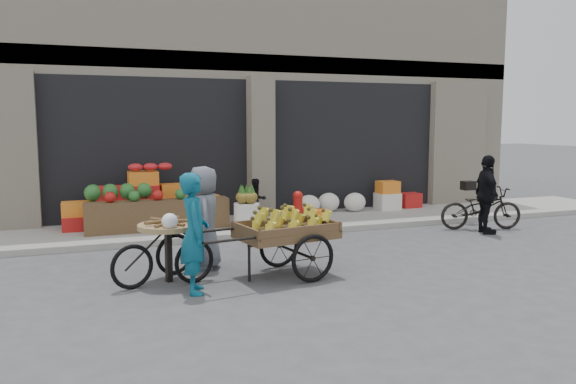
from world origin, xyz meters
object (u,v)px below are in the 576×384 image
object	(u,v)px
fire_hydrant	(298,206)
vendor_woman	(194,233)
seated_person	(257,200)
bicycle	(481,208)
vendor_grey	(204,217)
orange_bucket	(321,216)
banana_cart	(283,229)
cyclist	(487,195)
pineapple_bin	(247,215)
tricycle_cart	(168,243)

from	to	relation	value
fire_hydrant	vendor_woman	world-z (taller)	vendor_woman
seated_person	bicycle	size ratio (longest dim) A/B	0.54
vendor_grey	orange_bucket	bearing A→B (deg)	133.34
banana_cart	cyclist	xyz separation A→B (m)	(4.96, 1.57, 0.09)
pineapple_bin	vendor_grey	xyz separation A→B (m)	(-1.38, -2.40, 0.42)
pineapple_bin	banana_cart	bearing A→B (deg)	-96.93
banana_cart	bicycle	xyz separation A→B (m)	(5.16, 1.97, -0.26)
vendor_grey	cyclist	world-z (taller)	cyclist
fire_hydrant	vendor_woman	xyz separation A→B (m)	(-2.87, -3.57, 0.30)
banana_cart	vendor_woman	bearing A→B (deg)	-175.84
vendor_woman	cyclist	bearing A→B (deg)	-66.05
seated_person	orange_bucket	bearing A→B (deg)	-40.26
pineapple_bin	orange_bucket	world-z (taller)	pineapple_bin
pineapple_bin	orange_bucket	xyz separation A→B (m)	(1.60, -0.10, -0.10)
cyclist	seated_person	bearing A→B (deg)	77.96
fire_hydrant	orange_bucket	bearing A→B (deg)	-5.71
orange_bucket	vendor_grey	distance (m)	3.80
fire_hydrant	vendor_grey	bearing A→B (deg)	-136.56
pineapple_bin	vendor_woman	size ratio (longest dim) A/B	0.32
banana_cart	cyclist	distance (m)	5.20
tricycle_cart	vendor_woman	bearing A→B (deg)	-86.74
orange_bucket	pineapple_bin	bearing A→B (deg)	176.42
banana_cart	fire_hydrant	bearing A→B (deg)	55.64
seated_person	tricycle_cart	world-z (taller)	seated_person
vendor_grey	banana_cart	bearing A→B (deg)	53.55
banana_cart	cyclist	world-z (taller)	cyclist
tricycle_cart	vendor_grey	size ratio (longest dim) A/B	0.91
vendor_woman	bicycle	xyz separation A→B (m)	(6.52, 2.30, -0.35)
banana_cart	orange_bucket	bearing A→B (deg)	48.39
vendor_woman	bicycle	world-z (taller)	vendor_woman
vendor_grey	tricycle_cart	bearing A→B (deg)	-41.81
pineapple_bin	fire_hydrant	distance (m)	1.11
tricycle_cart	bicycle	size ratio (longest dim) A/B	0.85
fire_hydrant	vendor_grey	xyz separation A→B (m)	(-2.48, -2.35, 0.29)
bicycle	cyclist	distance (m)	0.57
cyclist	vendor_woman	bearing A→B (deg)	123.79
orange_bucket	vendor_grey	size ratio (longest dim) A/B	0.20
seated_person	bicycle	bearing A→B (deg)	-33.70
orange_bucket	tricycle_cart	size ratio (longest dim) A/B	0.22
tricycle_cart	cyclist	bearing A→B (deg)	-8.55
vendor_woman	tricycle_cart	xyz separation A→B (m)	(-0.26, 0.62, -0.24)
orange_bucket	seated_person	size ratio (longest dim) A/B	0.34
bicycle	banana_cart	bearing A→B (deg)	127.96
fire_hydrant	cyclist	bearing A→B (deg)	-25.68
pineapple_bin	bicycle	distance (m)	4.94
banana_cart	vendor_woman	xyz separation A→B (m)	(-1.37, -0.33, 0.09)
cyclist	tricycle_cart	bearing A→B (deg)	118.03
banana_cart	seated_person	bearing A→B (deg)	68.88
fire_hydrant	bicycle	bearing A→B (deg)	-19.05
vendor_grey	cyclist	xyz separation A→B (m)	(5.94, 0.68, 0.00)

